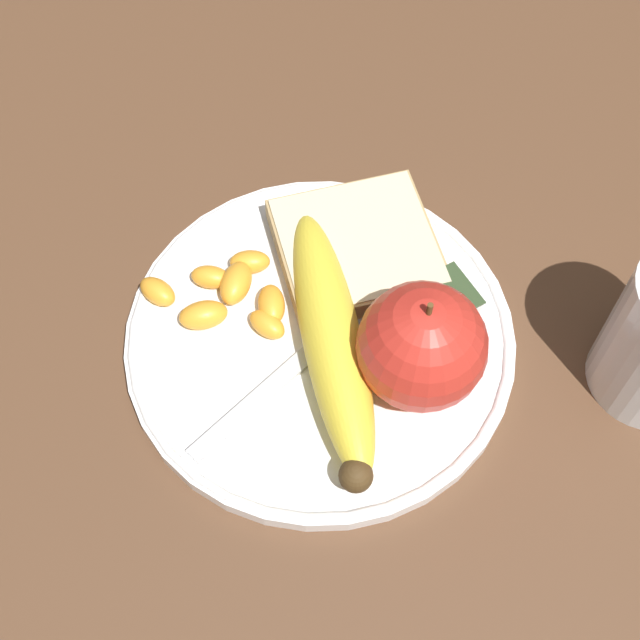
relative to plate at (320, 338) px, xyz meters
The scene contains 14 objects.
ground_plane 0.01m from the plate, ahead, with size 3.00×3.00×0.00m, color brown.
plate is the anchor object (origin of this frame).
apple 0.08m from the plate, 56.60° to the right, with size 0.08×0.08×0.09m.
banana 0.03m from the plate, 105.01° to the right, with size 0.10×0.20×0.04m.
bread_slice 0.07m from the plate, 37.62° to the left, with size 0.13×0.13×0.02m.
fork 0.01m from the plate, 139.15° to the right, with size 0.18×0.07×0.00m.
jam_packet 0.08m from the plate, 17.85° to the right, with size 0.05×0.04×0.02m.
orange_segment_0 0.08m from the plate, 142.63° to the left, with size 0.04×0.03×0.02m.
orange_segment_1 0.07m from the plate, 102.18° to the left, with size 0.03×0.03×0.02m.
orange_segment_2 0.04m from the plate, 144.09° to the left, with size 0.03×0.03×0.02m.
orange_segment_3 0.04m from the plate, 120.40° to the left, with size 0.03×0.04×0.02m.
orange_segment_4 0.07m from the plate, 118.38° to the left, with size 0.04×0.04×0.02m.
orange_segment_5 0.12m from the plate, 135.07° to the left, with size 0.03×0.03×0.02m.
orange_segment_6 0.09m from the plate, 121.22° to the left, with size 0.03×0.03×0.02m.
Camera 1 is at (-0.15, -0.25, 0.54)m, focal length 50.00 mm.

